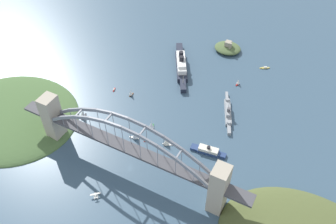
{
  "coord_description": "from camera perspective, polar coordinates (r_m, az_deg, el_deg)",
  "views": [
    {
      "loc": [
        135.42,
        -176.16,
        294.8
      ],
      "look_at": [
        0.0,
        79.42,
        8.0
      ],
      "focal_mm": 39.4,
      "sensor_mm": 36.0,
      "label": 1
    }
  ],
  "objects": [
    {
      "name": "harbor_ferry_steamer",
      "position": [
        379.43,
        6.22,
        -5.94
      ],
      "size": [
        37.44,
        11.61,
        8.73
      ],
      "color": "navy",
      "rests_on": "ground"
    },
    {
      "name": "harbor_arch_bridge",
      "position": [
        345.96,
        -6.2,
        -5.65
      ],
      "size": [
        243.66,
        17.08,
        65.55
      ],
      "color": "#ADA38E",
      "rests_on": "ground"
    },
    {
      "name": "small_boat_0",
      "position": [
        382.55,
        -0.25,
        -4.61
      ],
      "size": [
        10.64,
        7.38,
        9.6
      ],
      "color": "silver",
      "rests_on": "ground"
    },
    {
      "name": "small_boat_7",
      "position": [
        460.02,
        10.81,
        4.57
      ],
      "size": [
        4.82,
        7.21,
        7.89
      ],
      "color": "#B2231E",
      "rests_on": "ground"
    },
    {
      "name": "headland_west_shore",
      "position": [
        449.25,
        -23.34,
        -0.79
      ],
      "size": [
        155.09,
        139.32,
        16.13
      ],
      "color": "#476638",
      "rests_on": "ground"
    },
    {
      "name": "small_boat_3",
      "position": [
        388.9,
        -5.12,
        -3.51
      ],
      "size": [
        10.67,
        7.12,
        12.23
      ],
      "color": "silver",
      "rests_on": "ground"
    },
    {
      "name": "channel_marker_buoy",
      "position": [
        388.66,
        -3.63,
        -4.45
      ],
      "size": [
        2.2,
        2.2,
        2.75
      ],
      "color": "red",
      "rests_on": "ground"
    },
    {
      "name": "ocean_liner",
      "position": [
        476.02,
        2.06,
        7.36
      ],
      "size": [
        54.85,
        88.09,
        20.32
      ],
      "color": "#1E2333",
      "rests_on": "ground"
    },
    {
      "name": "small_boat_6",
      "position": [
        494.72,
        14.76,
        6.64
      ],
      "size": [
        11.81,
        8.17,
        2.31
      ],
      "color": "gold",
      "rests_on": "ground"
    },
    {
      "name": "fort_island_mid_harbor",
      "position": [
        515.09,
        9.22,
        9.78
      ],
      "size": [
        35.78,
        31.9,
        14.96
      ],
      "color": "#4C6038",
      "rests_on": "ground"
    },
    {
      "name": "small_boat_4",
      "position": [
        419.32,
        -13.06,
        -0.33
      ],
      "size": [
        6.94,
        10.69,
        11.98
      ],
      "color": "black",
      "rests_on": "ground"
    },
    {
      "name": "naval_cruiser",
      "position": [
        419.69,
        9.26,
        0.01
      ],
      "size": [
        30.03,
        62.13,
        17.68
      ],
      "color": "gray",
      "rests_on": "ground"
    },
    {
      "name": "ground_plane",
      "position": [
        369.16,
        -5.85,
        -8.58
      ],
      "size": [
        1400.0,
        1400.0,
        0.0
      ],
      "primitive_type": "plane",
      "color": "#385166"
    },
    {
      "name": "small_boat_5",
      "position": [
        450.64,
        -8.35,
        3.44
      ],
      "size": [
        2.95,
        7.09,
        1.75
      ],
      "color": "#B2231E",
      "rests_on": "ground"
    },
    {
      "name": "small_boat_1",
      "position": [
        397.97,
        -2.61,
        -2.05
      ],
      "size": [
        6.72,
        10.74,
        10.75
      ],
      "color": "#2D6B3D",
      "rests_on": "ground"
    },
    {
      "name": "seaplane_taxiing_near_bridge",
      "position": [
        353.59,
        -11.14,
        -12.53
      ],
      "size": [
        8.49,
        8.44,
        4.77
      ],
      "color": "#B7B7B2",
      "rests_on": "ground"
    },
    {
      "name": "small_boat_2",
      "position": [
        438.47,
        -5.79,
        2.98
      ],
      "size": [
        4.56,
        7.58,
        9.15
      ],
      "color": "brown",
      "rests_on": "ground"
    }
  ]
}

